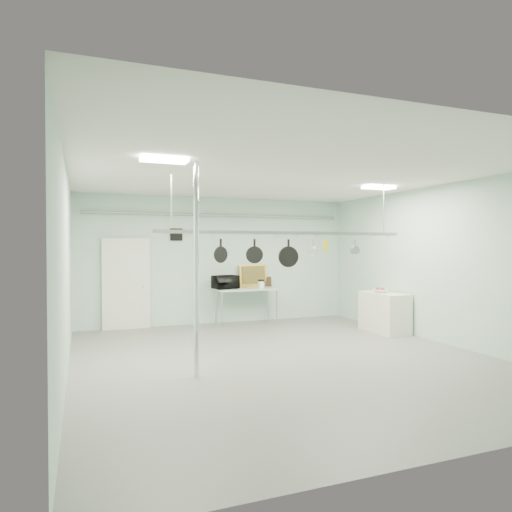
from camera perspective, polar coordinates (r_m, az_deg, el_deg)
name	(u,v)px	position (r m, az deg, el deg)	size (l,w,h in m)	color
floor	(284,358)	(8.16, 3.50, -12.64)	(8.00, 8.00, 0.00)	gray
ceiling	(284,175)	(8.03, 3.52, 10.07)	(7.00, 8.00, 0.02)	silver
back_wall	(219,260)	(11.68, -4.65, -0.55)	(7.00, 0.02, 3.20)	#AACCB8
right_wall	(442,264)	(9.91, 22.20, -0.94)	(0.02, 8.00, 3.20)	#AACCB8
door	(126,285)	(11.23, -15.92, -3.47)	(1.10, 0.10, 2.20)	silver
wall_vent	(176,235)	(11.40, -9.94, 2.66)	(0.30, 0.04, 0.30)	black
conduit_pipe	(220,215)	(11.62, -4.53, 5.11)	(0.07, 0.07, 6.60)	gray
chrome_pole	(196,270)	(6.81, -7.48, -1.77)	(0.08, 0.08, 3.20)	silver
prep_table	(246,291)	(11.55, -1.23, -4.39)	(1.60, 0.70, 0.91)	#ABC9B7
side_cabinet	(384,312)	(10.86, 15.73, -6.81)	(0.60, 1.20, 0.90)	silver
pot_rack	(287,231)	(8.29, 3.91, 3.11)	(4.80, 0.06, 1.00)	#B7B7BC
light_panel_left	(164,160)	(6.62, -11.40, 11.70)	(0.65, 0.30, 0.05)	white
light_panel_right	(379,187)	(9.74, 15.09, 8.27)	(0.65, 0.30, 0.05)	white
microwave	(225,282)	(11.35, -3.85, -3.28)	(0.60, 0.40, 0.33)	black
coffee_canister	(261,285)	(11.49, 0.66, -3.61)	(0.14, 0.14, 0.18)	white
painting_large	(253,276)	(11.90, -0.35, -2.47)	(0.78, 0.05, 0.58)	#BF8A33
painting_small	(266,282)	(12.04, 1.23, -3.21)	(0.30, 0.04, 0.25)	#311E11
fruit_bowl	(380,291)	(10.79, 15.28, -4.23)	(0.35, 0.35, 0.08)	silver
skillet_left	(221,250)	(7.84, -4.43, 0.74)	(0.28, 0.06, 0.39)	black
skillet_mid	(254,251)	(8.04, -0.19, 0.68)	(0.30, 0.06, 0.41)	black
skillet_right	(288,253)	(8.30, 4.08, 0.32)	(0.38, 0.06, 0.52)	black
whisk	(313,248)	(8.52, 7.14, 1.03)	(0.18, 0.18, 0.31)	silver
grater	(326,246)	(8.65, 8.72, 1.30)	(0.09, 0.02, 0.23)	yellow
saucepan	(355,247)	(8.99, 12.26, 1.11)	(0.16, 0.09, 0.28)	#B0AFB4
fruit_cluster	(380,289)	(10.78, 15.28, -4.02)	(0.24, 0.24, 0.09)	maroon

